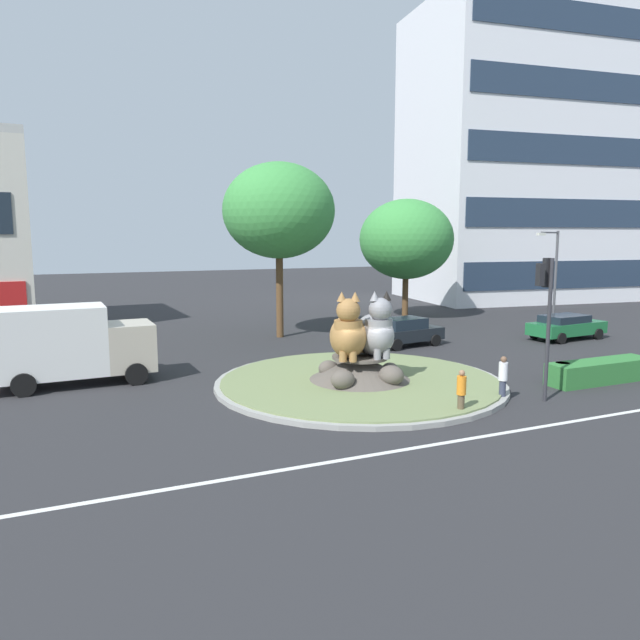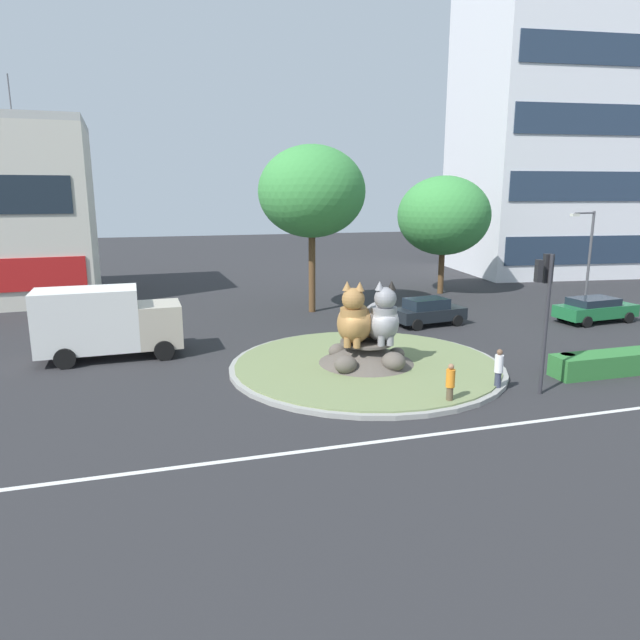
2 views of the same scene
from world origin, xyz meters
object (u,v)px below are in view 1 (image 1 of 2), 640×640
object	(u,v)px
cat_statue_tabby	(348,333)
delivery_box_truck	(68,344)
pedestrian_orange_shirt	(461,391)
pedestrian_white_shirt	(503,377)
hatchback_near_shophouse	(405,331)
second_tree_near_tower	(279,211)
broadleaf_tree_behind_island	(406,239)
parked_car_right	(566,326)
streetlight_arm	(553,273)
cat_statue_grey	(375,332)
traffic_light_mast	(547,297)
litter_bin	(562,374)
office_tower	(519,159)

from	to	relation	value
cat_statue_tabby	delivery_box_truck	world-z (taller)	cat_statue_tabby
delivery_box_truck	pedestrian_orange_shirt	bearing A→B (deg)	-41.07
pedestrian_white_shirt	hatchback_near_shophouse	distance (m)	11.07
cat_statue_tabby	second_tree_near_tower	distance (m)	13.45
broadleaf_tree_behind_island	hatchback_near_shophouse	bearing A→B (deg)	-121.57
parked_car_right	hatchback_near_shophouse	bearing A→B (deg)	164.09
hatchback_near_shophouse	delivery_box_truck	distance (m)	17.14
parked_car_right	streetlight_arm	bearing A→B (deg)	61.02
second_tree_near_tower	hatchback_near_shophouse	bearing A→B (deg)	-46.02
cat_statue_grey	pedestrian_white_shirt	bearing A→B (deg)	45.34
cat_statue_tabby	traffic_light_mast	world-z (taller)	traffic_light_mast
streetlight_arm	pedestrian_orange_shirt	distance (m)	19.91
broadleaf_tree_behind_island	second_tree_near_tower	bearing A→B (deg)	-161.01
pedestrian_white_shirt	delivery_box_truck	xyz separation A→B (m)	(-14.48, 8.90, 0.82)
traffic_light_mast	broadleaf_tree_behind_island	bearing A→B (deg)	-7.69
second_tree_near_tower	hatchback_near_shophouse	world-z (taller)	second_tree_near_tower
cat_statue_tabby	litter_bin	xyz separation A→B (m)	(8.21, -3.02, -1.74)
cat_statue_grey	parked_car_right	size ratio (longest dim) A/B	0.56
broadleaf_tree_behind_island	second_tree_near_tower	size ratio (longest dim) A/B	0.84
cat_statue_tabby	pedestrian_orange_shirt	world-z (taller)	cat_statue_tabby
traffic_light_mast	broadleaf_tree_behind_island	xyz separation A→B (m)	(6.88, 20.60, 1.90)
pedestrian_white_shirt	hatchback_near_shophouse	bearing A→B (deg)	-157.34
cat_statue_tabby	litter_bin	bearing A→B (deg)	96.53
parked_car_right	delivery_box_truck	distance (m)	26.73
parked_car_right	pedestrian_orange_shirt	bearing A→B (deg)	-151.23
broadleaf_tree_behind_island	pedestrian_orange_shirt	size ratio (longest dim) A/B	5.45
cat_statue_grey	second_tree_near_tower	bearing A→B (deg)	-174.85
litter_bin	second_tree_near_tower	bearing A→B (deg)	113.46
pedestrian_white_shirt	broadleaf_tree_behind_island	bearing A→B (deg)	-166.44
second_tree_near_tower	delivery_box_truck	size ratio (longest dim) A/B	1.62
office_tower	second_tree_near_tower	world-z (taller)	office_tower
cat_statue_grey	litter_bin	size ratio (longest dim) A/B	3.00
cat_statue_grey	traffic_light_mast	size ratio (longest dim) A/B	0.52
traffic_light_mast	delivery_box_truck	world-z (taller)	traffic_light_mast
streetlight_arm	broadleaf_tree_behind_island	bearing A→B (deg)	-72.25
office_tower	delivery_box_truck	world-z (taller)	office_tower
streetlight_arm	delivery_box_truck	size ratio (longest dim) A/B	1.00
pedestrian_orange_shirt	hatchback_near_shophouse	xyz separation A→B (m)	(5.03, 11.64, -0.02)
broadleaf_tree_behind_island	parked_car_right	distance (m)	12.90
cat_statue_tabby	broadleaf_tree_behind_island	world-z (taller)	broadleaf_tree_behind_island
litter_bin	pedestrian_orange_shirt	bearing A→B (deg)	-164.12
cat_statue_grey	delivery_box_truck	xyz separation A→B (m)	(-11.35, 4.96, -0.48)
cat_statue_grey	broadleaf_tree_behind_island	bearing A→B (deg)	151.64
pedestrian_white_shirt	litter_bin	bearing A→B (deg)	139.70
second_tree_near_tower	pedestrian_white_shirt	xyz separation A→B (m)	(2.77, -16.27, -6.52)
broadleaf_tree_behind_island	parked_car_right	xyz separation A→B (m)	(3.99, -11.23, -4.94)
traffic_light_mast	office_tower	size ratio (longest dim) A/B	0.20
pedestrian_white_shirt	hatchback_near_shophouse	world-z (taller)	pedestrian_white_shirt
office_tower	broadleaf_tree_behind_island	distance (m)	20.70
cat_statue_tabby	pedestrian_orange_shirt	bearing A→B (deg)	47.53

